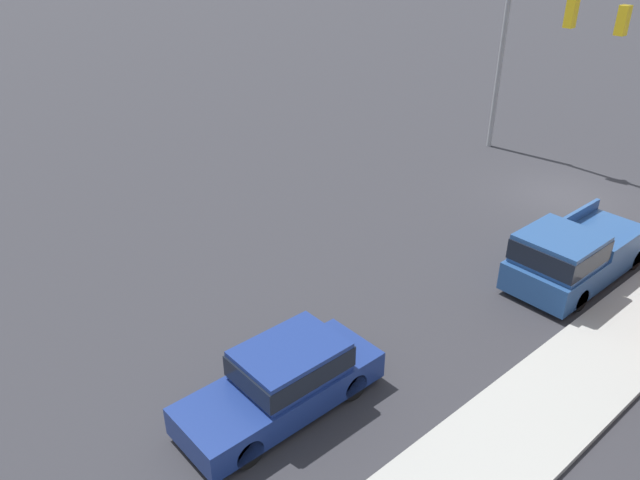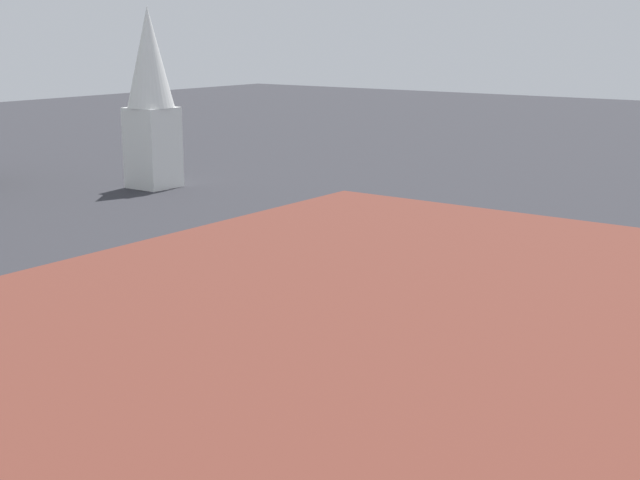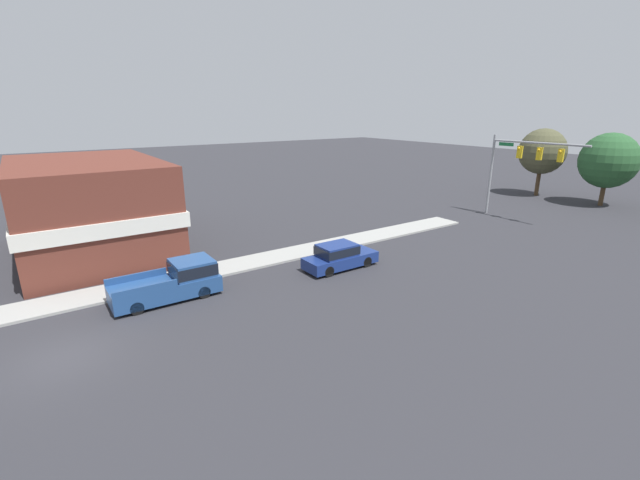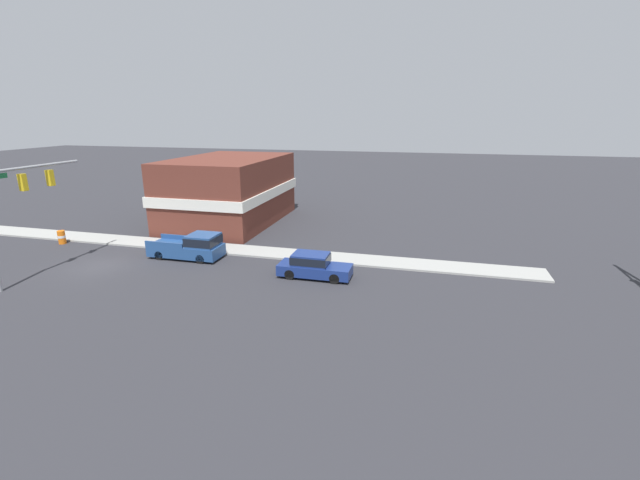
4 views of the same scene
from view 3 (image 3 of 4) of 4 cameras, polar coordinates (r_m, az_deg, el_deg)
ground_plane at (r=20.35m, az=-30.88°, el=-13.35°), size 200.00×200.00×0.00m
sidewalk_curb at (r=25.50m, az=-31.99°, el=-7.33°), size 2.40×60.00×0.14m
far_signal_assembly at (r=41.48m, az=25.28°, el=9.83°), size 8.35×0.49×7.28m
car_lead at (r=26.37m, az=2.55°, el=-2.11°), size 1.78×4.73×1.59m
pickup_truck_parked at (r=23.58m, az=-18.72°, el=-5.15°), size 2.08×5.36×1.88m
corner_brick_building at (r=33.05m, az=-28.33°, el=3.91°), size 14.02×9.11×6.25m
backdrop_tree_left_far at (r=54.50m, az=27.53°, el=10.42°), size 5.00×5.00×7.47m
backdrop_tree_left_mid at (r=52.02m, az=34.09°, el=8.76°), size 5.47×5.47×7.29m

